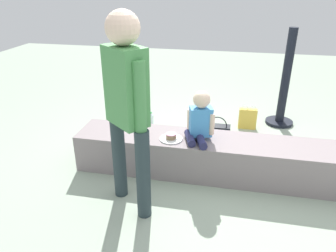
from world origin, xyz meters
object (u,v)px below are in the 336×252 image
(child_seated, at_px, (200,119))
(cake_plate, at_px, (171,137))
(water_bottle_far_side, at_px, (262,148))
(adult_standing, at_px, (127,99))
(party_cup_red, at_px, (147,141))
(water_bottle_near_gift, at_px, (151,119))
(cake_box_white, at_px, (292,153))
(handbag_black_leather, at_px, (217,133))
(gift_bag, at_px, (248,118))

(child_seated, relative_size, cake_plate, 2.16)
(water_bottle_far_side, bearing_deg, adult_standing, -136.54)
(adult_standing, height_order, water_bottle_far_side, adult_standing)
(adult_standing, distance_m, party_cup_red, 1.42)
(water_bottle_near_gift, distance_m, water_bottle_far_side, 1.51)
(cake_box_white, bearing_deg, adult_standing, -144.12)
(child_seated, height_order, handbag_black_leather, child_seated)
(adult_standing, height_order, cake_box_white, adult_standing)
(adult_standing, height_order, cake_plate, adult_standing)
(party_cup_red, relative_size, cake_box_white, 0.35)
(cake_plate, relative_size, water_bottle_far_side, 1.05)
(cake_plate, height_order, cake_box_white, cake_plate)
(adult_standing, height_order, handbag_black_leather, adult_standing)
(gift_bag, distance_m, party_cup_red, 1.38)
(child_seated, xyz_separation_m, gift_bag, (0.51, 1.19, -0.46))
(gift_bag, bearing_deg, cake_box_white, -57.31)
(cake_plate, xyz_separation_m, water_bottle_far_side, (0.92, 0.55, -0.31))
(water_bottle_far_side, xyz_separation_m, handbag_black_leather, (-0.51, 0.24, 0.01))
(gift_bag, distance_m, water_bottle_near_gift, 1.27)
(cake_box_white, bearing_deg, gift_bag, 122.69)
(child_seated, bearing_deg, gift_bag, 66.90)
(cake_box_white, bearing_deg, child_seated, -154.63)
(adult_standing, xyz_separation_m, cake_plate, (0.24, 0.54, -0.57))
(water_bottle_far_side, bearing_deg, cake_box_white, -4.68)
(cake_plate, height_order, water_bottle_near_gift, cake_plate)
(handbag_black_leather, bearing_deg, water_bottle_far_side, -24.88)
(child_seated, relative_size, water_bottle_near_gift, 2.62)
(cake_plate, xyz_separation_m, party_cup_red, (-0.39, 0.52, -0.35))
(party_cup_red, bearing_deg, adult_standing, -81.83)
(adult_standing, xyz_separation_m, party_cup_red, (-0.15, 1.06, -0.92))
(child_seated, bearing_deg, cake_plate, -166.15)
(water_bottle_near_gift, xyz_separation_m, party_cup_red, (0.10, -0.58, -0.03))
(water_bottle_near_gift, xyz_separation_m, handbag_black_leather, (0.90, -0.31, 0.03))
(cake_box_white, height_order, handbag_black_leather, handbag_black_leather)
(gift_bag, relative_size, handbag_black_leather, 0.96)
(party_cup_red, xyz_separation_m, cake_box_white, (1.63, 0.01, 0.02))
(gift_bag, xyz_separation_m, water_bottle_near_gift, (-1.26, -0.16, -0.05))
(gift_bag, relative_size, cake_box_white, 0.98)
(party_cup_red, bearing_deg, water_bottle_far_side, 1.41)
(child_seated, height_order, water_bottle_near_gift, child_seated)
(party_cup_red, height_order, handbag_black_leather, handbag_black_leather)
(child_seated, distance_m, cake_box_white, 1.20)
(water_bottle_near_gift, relative_size, cake_box_white, 0.58)
(adult_standing, distance_m, water_bottle_near_gift, 1.88)
(child_seated, bearing_deg, cake_box_white, 25.37)
(water_bottle_far_side, height_order, cake_box_white, water_bottle_far_side)
(gift_bag, relative_size, water_bottle_far_side, 1.46)
(cake_plate, bearing_deg, water_bottle_near_gift, 114.07)
(child_seated, bearing_deg, water_bottle_far_side, 36.82)
(adult_standing, distance_m, water_bottle_far_side, 1.82)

